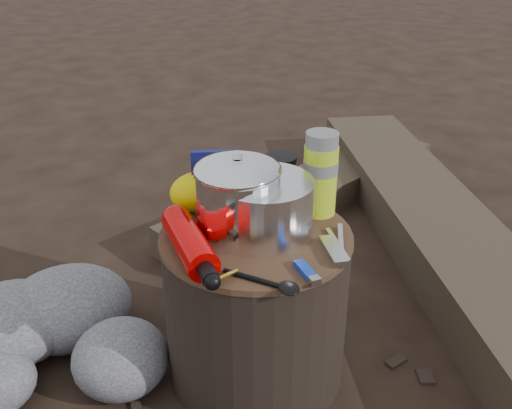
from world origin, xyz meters
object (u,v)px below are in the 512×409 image
object	(u,v)px
fuel_bottle	(190,242)
travel_mug	(280,179)
stump	(256,306)
thermos	(320,174)
camping_pot	(238,197)
log_main	(436,230)

from	to	relation	value
fuel_bottle	travel_mug	world-z (taller)	travel_mug
stump	travel_mug	xyz separation A→B (m)	(0.12, 0.14, 0.26)
thermos	stump	bearing A→B (deg)	-165.54
thermos	travel_mug	distance (m)	0.12
stump	fuel_bottle	xyz separation A→B (m)	(-0.16, -0.04, 0.24)
travel_mug	thermos	bearing A→B (deg)	-57.33
fuel_bottle	thermos	size ratio (longest dim) A/B	1.40
camping_pot	travel_mug	bearing A→B (deg)	39.16
thermos	travel_mug	xyz separation A→B (m)	(-0.06, 0.10, -0.04)
camping_pot	travel_mug	size ratio (longest dim) A/B	1.62
log_main	travel_mug	world-z (taller)	travel_mug
log_main	travel_mug	bearing A→B (deg)	-150.81
stump	thermos	size ratio (longest dim) A/B	2.17
camping_pot	stump	bearing A→B (deg)	-23.62
fuel_bottle	travel_mug	xyz separation A→B (m)	(0.28, 0.18, 0.02)
camping_pot	fuel_bottle	distance (m)	0.15
camping_pot	thermos	distance (m)	0.22
log_main	camping_pot	world-z (taller)	camping_pot
thermos	travel_mug	world-z (taller)	thermos
fuel_bottle	log_main	bearing A→B (deg)	20.03
stump	fuel_bottle	bearing A→B (deg)	-167.35
camping_pot	thermos	size ratio (longest dim) A/B	0.93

